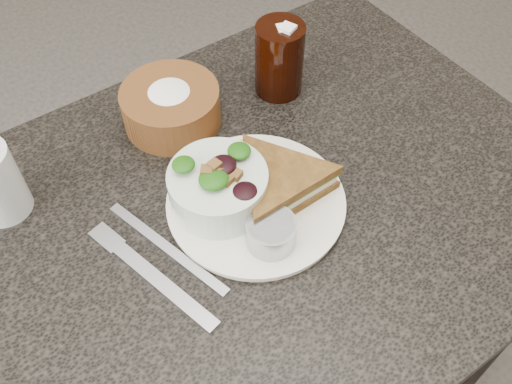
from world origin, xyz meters
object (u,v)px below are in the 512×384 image
object	(u,v)px
dressing_ramekin	(271,233)
dinner_plate	(256,202)
salad_bowl	(218,183)
cola_glass	(279,56)
sandwich	(279,182)
bread_basket	(170,101)
dining_table	(244,325)

from	to	relation	value
dressing_ramekin	dinner_plate	bearing A→B (deg)	71.10
salad_bowl	cola_glass	size ratio (longest dim) A/B	1.02
salad_bowl	dressing_ramekin	world-z (taller)	salad_bowl
dressing_ramekin	cola_glass	world-z (taller)	cola_glass
sandwich	dressing_ramekin	size ratio (longest dim) A/B	2.61
dressing_ramekin	sandwich	bearing A→B (deg)	46.13
salad_bowl	bread_basket	size ratio (longest dim) A/B	0.89
dining_table	bread_basket	world-z (taller)	bread_basket
bread_basket	cola_glass	bearing A→B (deg)	-9.87
bread_basket	cola_glass	world-z (taller)	cola_glass
dining_table	dressing_ramekin	world-z (taller)	dressing_ramekin
bread_basket	cola_glass	distance (m)	0.19
dinner_plate	salad_bowl	bearing A→B (deg)	145.54
bread_basket	cola_glass	xyz separation A→B (m)	(0.19, -0.03, 0.02)
salad_bowl	bread_basket	distance (m)	0.19
dressing_ramekin	salad_bowl	bearing A→B (deg)	101.40
dining_table	dinner_plate	world-z (taller)	dinner_plate
dressing_ramekin	bread_basket	world-z (taller)	bread_basket
dinner_plate	dressing_ramekin	xyz separation A→B (m)	(-0.02, -0.07, 0.03)
dressing_ramekin	cola_glass	distance (m)	0.32
sandwich	bread_basket	xyz separation A→B (m)	(-0.05, 0.22, 0.01)
dinner_plate	cola_glass	world-z (taller)	cola_glass
dinner_plate	salad_bowl	size ratio (longest dim) A/B	1.82
dining_table	cola_glass	distance (m)	0.52
dinner_plate	dining_table	bearing A→B (deg)	175.87
sandwich	salad_bowl	world-z (taller)	salad_bowl
salad_bowl	bread_basket	xyz separation A→B (m)	(0.03, 0.19, -0.01)
dressing_ramekin	bread_basket	bearing A→B (deg)	88.00
dinner_plate	bread_basket	distance (m)	0.22
dining_table	cola_glass	size ratio (longest dim) A/B	7.32
dining_table	salad_bowl	distance (m)	0.43
dining_table	salad_bowl	xyz separation A→B (m)	(-0.02, 0.03, 0.43)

